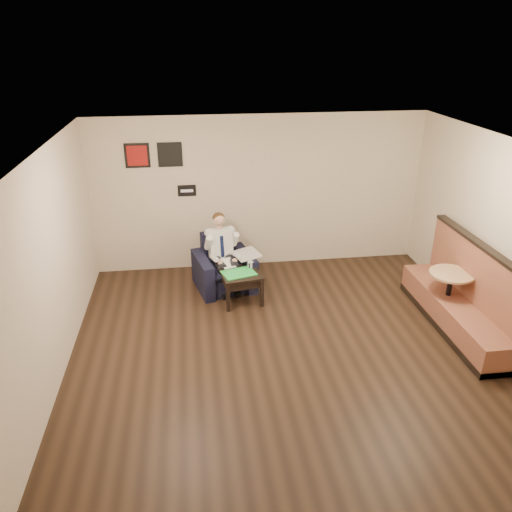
{
  "coord_description": "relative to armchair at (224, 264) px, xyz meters",
  "views": [
    {
      "loc": [
        -1.24,
        -5.63,
        4.07
      ],
      "look_at": [
        -0.31,
        1.2,
        0.96
      ],
      "focal_mm": 35.0,
      "sensor_mm": 36.0,
      "label": 1
    }
  ],
  "objects": [
    {
      "name": "wall_left",
      "position": [
        -2.26,
        -2.09,
        0.95
      ],
      "size": [
        0.02,
        6.0,
        2.8
      ],
      "primitive_type": "cube",
      "color": "beige",
      "rests_on": "ground"
    },
    {
      "name": "cafe_table",
      "position": [
        3.28,
        -1.54,
        -0.05
      ],
      "size": [
        0.81,
        0.81,
        0.81
      ],
      "primitive_type": "cylinder",
      "rotation": [
        0.0,
        0.0,
        -0.29
      ],
      "color": "tan",
      "rests_on": "ground"
    },
    {
      "name": "newspaper",
      "position": [
        0.39,
        -0.01,
        0.16
      ],
      "size": [
        0.51,
        0.58,
        0.01
      ],
      "primitive_type": "cube",
      "rotation": [
        0.0,
        0.0,
        0.27
      ],
      "color": "silver",
      "rests_on": "armchair"
    },
    {
      "name": "banquette",
      "position": [
        3.33,
        -1.72,
        0.2
      ],
      "size": [
        0.61,
        2.54,
        1.3
      ],
      "primitive_type": "cube",
      "color": "brown",
      "rests_on": "ground"
    },
    {
      "name": "coffee_mug",
      "position": [
        0.41,
        -0.34,
        0.12
      ],
      "size": [
        0.11,
        0.11,
        0.11
      ],
      "primitive_type": "cylinder",
      "rotation": [
        0.0,
        0.0,
        0.15
      ],
      "color": "white",
      "rests_on": "side_table"
    },
    {
      "name": "ceiling",
      "position": [
        0.74,
        -2.09,
        2.35
      ],
      "size": [
        6.0,
        6.0,
        0.02
      ],
      "primitive_type": "cube",
      "color": "white",
      "rests_on": "wall_back"
    },
    {
      "name": "seating_sign",
      "position": [
        -0.56,
        0.9,
        1.05
      ],
      "size": [
        0.32,
        0.02,
        0.2
      ],
      "primitive_type": "cube",
      "color": "black",
      "rests_on": "wall_back"
    },
    {
      "name": "side_table",
      "position": [
        0.23,
        -0.51,
        -0.19
      ],
      "size": [
        0.71,
        0.71,
        0.51
      ],
      "primitive_type": "cube",
      "rotation": [
        0.0,
        0.0,
        0.15
      ],
      "color": "black",
      "rests_on": "ground"
    },
    {
      "name": "wall_back",
      "position": [
        0.74,
        0.91,
        0.95
      ],
      "size": [
        6.0,
        0.02,
        2.8
      ],
      "primitive_type": "cube",
      "color": "beige",
      "rests_on": "ground"
    },
    {
      "name": "green_folder",
      "position": [
        0.2,
        -0.54,
        0.07
      ],
      "size": [
        0.59,
        0.49,
        0.01
      ],
      "primitive_type": "cube",
      "rotation": [
        0.0,
        0.0,
        0.29
      ],
      "color": "#2BD74C",
      "rests_on": "side_table"
    },
    {
      "name": "art_print_left",
      "position": [
        -1.36,
        0.9,
        1.7
      ],
      "size": [
        0.42,
        0.03,
        0.42
      ],
      "primitive_type": "cube",
      "color": "maroon",
      "rests_on": "wall_back"
    },
    {
      "name": "armchair",
      "position": [
        0.0,
        0.0,
        0.0
      ],
      "size": [
        1.11,
        1.11,
        0.9
      ],
      "primitive_type": "cube",
      "rotation": [
        0.0,
        0.0,
        0.22
      ],
      "color": "black",
      "rests_on": "ground"
    },
    {
      "name": "wall_front",
      "position": [
        0.74,
        -5.09,
        0.95
      ],
      "size": [
        6.0,
        0.02,
        2.8
      ],
      "primitive_type": "cube",
      "color": "beige",
      "rests_on": "ground"
    },
    {
      "name": "lap_papers",
      "position": [
        0.05,
        -0.21,
        0.1
      ],
      "size": [
        0.28,
        0.34,
        0.01
      ],
      "primitive_type": "cube",
      "rotation": [
        0.0,
        0.0,
        0.29
      ],
      "color": "white",
      "rests_on": "seated_man"
    },
    {
      "name": "wall_right",
      "position": [
        3.74,
        -2.09,
        0.95
      ],
      "size": [
        0.02,
        6.0,
        2.8
      ],
      "primitive_type": "cube",
      "color": "beige",
      "rests_on": "ground"
    },
    {
      "name": "smartphone",
      "position": [
        0.26,
        -0.32,
        0.07
      ],
      "size": [
        0.16,
        0.08,
        0.01
      ],
      "primitive_type": "cube",
      "rotation": [
        0.0,
        0.0,
        -0.03
      ],
      "color": "black",
      "rests_on": "side_table"
    },
    {
      "name": "art_print_right",
      "position": [
        -0.81,
        0.9,
        1.7
      ],
      "size": [
        0.42,
        0.03,
        0.42
      ],
      "primitive_type": "cube",
      "color": "black",
      "rests_on": "wall_back"
    },
    {
      "name": "seated_man",
      "position": [
        0.03,
        -0.11,
        0.17
      ],
      "size": [
        0.76,
        0.99,
        1.24
      ],
      "primitive_type": null,
      "rotation": [
        0.0,
        0.0,
        0.22
      ],
      "color": "silver",
      "rests_on": "armchair"
    },
    {
      "name": "ground",
      "position": [
        0.74,
        -2.09,
        -0.45
      ],
      "size": [
        6.0,
        6.0,
        0.0
      ],
      "primitive_type": "plane",
      "color": "black",
      "rests_on": "ground"
    }
  ]
}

